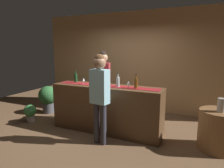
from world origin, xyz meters
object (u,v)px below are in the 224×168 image
Objects in this scene: potted_plant_tall at (48,97)px; potted_plant_small at (30,112)px; wine_glass_near_customer at (128,83)px; wine_bottle_green at (76,78)px; bartender at (103,78)px; wine_bottle_amber at (136,83)px; round_side_table at (218,130)px; wine_bottle_clear at (118,82)px; vase_on_side_table at (221,105)px; customer_sipping at (100,89)px; wine_glass_mid_counter at (107,81)px; wine_glass_far_end at (83,80)px.

potted_plant_tall is 0.81m from potted_plant_small.
potted_plant_small is at bearing -173.85° from wine_glass_near_customer.
bartender is at bearing 46.58° from wine_bottle_green.
wine_bottle_amber is at bearing 6.82° from wine_glass_near_customer.
wine_bottle_clear is at bearing -176.68° from round_side_table.
wine_glass_near_customer is 0.18× the size of potted_plant_tall.
customer_sipping is at bearing -163.56° from vase_on_side_table.
bartender is 2.74m from round_side_table.
vase_on_side_table is (1.69, 0.06, -0.28)m from wine_glass_near_customer.
wine_glass_mid_counter is 0.18× the size of potted_plant_tall.
wine_bottle_clear is 0.91m from bartender.
customer_sipping is at bearing -161.87° from round_side_table.
wine_bottle_amber reaches higher than round_side_table.
wine_bottle_green reaches higher than potted_plant_small.
wine_glass_far_end is at bearing -178.48° from wine_bottle_amber.
bartender is 1.02× the size of customer_sipping.
wine_bottle_clear reaches higher than potted_plant_small.
customer_sipping reaches higher than wine_glass_far_end.
wine_glass_far_end is 0.08× the size of bartender.
customer_sipping is (0.54, -1.18, -0.03)m from bartender.
customer_sipping reaches higher than wine_bottle_green.
vase_on_side_table is (2.76, 0.07, -0.28)m from wine_glass_far_end.
wine_glass_mid_counter is at bearing 111.35° from bartender.
wine_glass_near_customer is at bearing 0.75° from wine_glass_far_end.
round_side_table is (2.05, 0.67, -0.71)m from customer_sipping.
wine_bottle_amber is at bearing 6.19° from potted_plant_small.
wine_bottle_green is at bearing 175.81° from wine_bottle_amber.
customer_sipping is 3.89× the size of potted_plant_small.
customer_sipping is (-0.37, -0.55, -0.06)m from wine_glass_near_customer.
wine_glass_far_end is 0.32× the size of potted_plant_small.
wine_bottle_amber is 0.68× the size of potted_plant_small.
wine_glass_near_customer is (-0.15, -0.02, -0.01)m from wine_bottle_amber.
customer_sipping reaches higher than wine_glass_mid_counter.
wine_bottle_clear is 2.10× the size of wine_glass_far_end.
wine_bottle_clear is at bearing -178.62° from vase_on_side_table.
customer_sipping reaches higher than potted_plant_tall.
wine_glass_mid_counter is 1.00× the size of wine_glass_far_end.
wine_glass_mid_counter is 0.57m from wine_glass_far_end.
round_side_table is at bearing 3.89° from wine_bottle_amber.
wine_bottle_clear is 0.58m from customer_sipping.
round_side_table is (3.06, -0.01, -0.77)m from wine_bottle_green.
wine_bottle_amber is 1.00× the size of wine_bottle_clear.
bartender reaches higher than round_side_table.
round_side_table is (1.53, 0.10, -0.77)m from wine_bottle_amber.
potted_plant_small is (-2.14, 0.28, -0.82)m from customer_sipping.
customer_sipping is (0.13, -0.59, -0.06)m from wine_glass_mid_counter.
wine_glass_near_customer is 2.76m from potted_plant_tall.
wine_bottle_amber is at bearing -1.95° from wine_glass_mid_counter.
vase_on_side_table is (3.07, -0.07, -0.28)m from wine_bottle_green.
potted_plant_tall is 1.75× the size of potted_plant_small.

